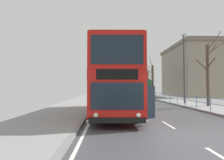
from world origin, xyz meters
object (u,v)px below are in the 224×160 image
object	(u,v)px
double_decker_bus_main	(114,81)
bare_tree_far_00	(208,71)
background_bus_far_lane	(139,89)
bare_tree_far_02	(152,80)
bare_tree_far_01	(148,82)
street_lamp_far_side	(184,63)
background_building_00	(197,71)

from	to	relation	value
double_decker_bus_main	bare_tree_far_00	xyz separation A→B (m)	(9.04, 4.90, 1.11)
background_bus_far_lane	bare_tree_far_02	world-z (taller)	bare_tree_far_02
bare_tree_far_01	bare_tree_far_02	xyz separation A→B (m)	(-1.22, -10.05, -0.13)
street_lamp_far_side	background_building_00	xyz separation A→B (m)	(10.72, 20.39, 0.84)
bare_tree_far_00	bare_tree_far_01	bearing A→B (deg)	90.26
double_decker_bus_main	bare_tree_far_00	bearing A→B (deg)	28.44
double_decker_bus_main	street_lamp_far_side	xyz separation A→B (m)	(7.96, 7.96, 2.26)
double_decker_bus_main	bare_tree_far_01	xyz separation A→B (m)	(8.92, 32.11, 0.98)
bare_tree_far_00	street_lamp_far_side	bearing A→B (deg)	109.56
street_lamp_far_side	background_building_00	bearing A→B (deg)	62.27
background_building_00	street_lamp_far_side	bearing A→B (deg)	-117.73
background_bus_far_lane	background_building_00	xyz separation A→B (m)	(13.39, 6.11, 3.70)
background_building_00	background_bus_far_lane	bearing A→B (deg)	-155.48
street_lamp_far_side	bare_tree_far_00	size ratio (longest dim) A/B	1.09
bare_tree_far_02	background_building_00	bearing A→B (deg)	29.81
bare_tree_far_01	bare_tree_far_00	bearing A→B (deg)	-89.74
bare_tree_far_01	bare_tree_far_02	distance (m)	10.12
street_lamp_far_side	bare_tree_far_01	world-z (taller)	street_lamp_far_side
background_bus_far_lane	bare_tree_far_01	size ratio (longest dim) A/B	1.68
street_lamp_far_side	bare_tree_far_01	distance (m)	24.20
bare_tree_far_00	background_building_00	world-z (taller)	background_building_00
bare_tree_far_02	double_decker_bus_main	bearing A→B (deg)	-109.25
bare_tree_far_00	bare_tree_far_01	world-z (taller)	bare_tree_far_00
street_lamp_far_side	bare_tree_far_01	size ratio (longest dim) A/B	1.23
street_lamp_far_side	bare_tree_far_00	bearing A→B (deg)	-70.44
double_decker_bus_main	bare_tree_far_01	bearing A→B (deg)	74.47
bare_tree_far_00	bare_tree_far_02	size ratio (longest dim) A/B	1.00
bare_tree_far_01	background_building_00	xyz separation A→B (m)	(9.75, -3.76, 2.11)
bare_tree_far_02	background_bus_far_lane	bearing A→B (deg)	175.82
bare_tree_far_01	street_lamp_far_side	bearing A→B (deg)	-92.28
double_decker_bus_main	bare_tree_far_01	world-z (taller)	bare_tree_far_01
bare_tree_far_00	background_building_00	size ratio (longest dim) A/B	0.41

